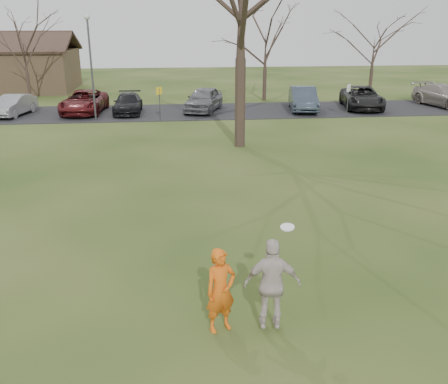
{
  "coord_description": "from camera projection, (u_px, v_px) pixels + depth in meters",
  "views": [
    {
      "loc": [
        -1.34,
        -8.09,
        5.78
      ],
      "look_at": [
        0.0,
        4.0,
        1.5
      ],
      "focal_mm": 38.68,
      "sensor_mm": 36.0,
      "label": 1
    }
  ],
  "objects": [
    {
      "name": "ground",
      "position": [
        246.0,
        328.0,
        9.64
      ],
      "size": [
        120.0,
        120.0,
        0.0
      ],
      "primitive_type": "plane",
      "color": "#1E380F",
      "rests_on": "ground"
    },
    {
      "name": "parking_strip",
      "position": [
        190.0,
        112.0,
        33.08
      ],
      "size": [
        62.0,
        6.5,
        0.04
      ],
      "primitive_type": "cube",
      "color": "black",
      "rests_on": "ground"
    },
    {
      "name": "player_defender",
      "position": [
        221.0,
        291.0,
        9.34
      ],
      "size": [
        0.75,
        0.63,
        1.74
      ],
      "primitive_type": "imported",
      "rotation": [
        0.0,
        0.0,
        0.39
      ],
      "color": "#DD5C12",
      "rests_on": "ground"
    },
    {
      "name": "car_1",
      "position": [
        14.0,
        105.0,
        31.42
      ],
      "size": [
        2.21,
        4.24,
        1.33
      ],
      "primitive_type": "imported",
      "rotation": [
        0.0,
        0.0,
        -0.21
      ],
      "color": "gray",
      "rests_on": "parking_strip"
    },
    {
      "name": "car_2",
      "position": [
        84.0,
        102.0,
        32.27
      ],
      "size": [
        2.85,
        5.53,
        1.49
      ],
      "primitive_type": "imported",
      "rotation": [
        0.0,
        0.0,
        -0.07
      ],
      "color": "#581417",
      "rests_on": "parking_strip"
    },
    {
      "name": "car_3",
      "position": [
        128.0,
        103.0,
        32.27
      ],
      "size": [
        1.81,
        4.41,
        1.28
      ],
      "primitive_type": "imported",
      "rotation": [
        0.0,
        0.0,
        -0.0
      ],
      "color": "black",
      "rests_on": "parking_strip"
    },
    {
      "name": "car_4",
      "position": [
        204.0,
        99.0,
        32.89
      ],
      "size": [
        3.33,
        5.08,
        1.61
      ],
      "primitive_type": "imported",
      "rotation": [
        0.0,
        0.0,
        -0.33
      ],
      "color": "slate",
      "rests_on": "parking_strip"
    },
    {
      "name": "car_5",
      "position": [
        303.0,
        99.0,
        33.22
      ],
      "size": [
        2.44,
        5.03,
        1.59
      ],
      "primitive_type": "imported",
      "rotation": [
        0.0,
        0.0,
        -0.16
      ],
      "color": "#303B48",
      "rests_on": "parking_strip"
    },
    {
      "name": "car_6",
      "position": [
        362.0,
        97.0,
        34.01
      ],
      "size": [
        3.56,
        5.85,
        1.52
      ],
      "primitive_type": "imported",
      "rotation": [
        0.0,
        0.0,
        -0.2
      ],
      "color": "black",
      "rests_on": "parking_strip"
    },
    {
      "name": "car_7",
      "position": [
        445.0,
        96.0,
        34.74
      ],
      "size": [
        3.23,
        5.68,
        1.55
      ],
      "primitive_type": "imported",
      "rotation": [
        0.0,
        0.0,
        0.21
      ],
      "color": "gray",
      "rests_on": "parking_strip"
    },
    {
      "name": "catching_play",
      "position": [
        272.0,
        284.0,
        9.23
      ],
      "size": [
        1.14,
        0.62,
        2.06
      ],
      "color": "beige",
      "rests_on": "ground"
    },
    {
      "name": "lamp_post",
      "position": [
        90.0,
        55.0,
        28.8
      ],
      "size": [
        0.34,
        0.34,
        6.27
      ],
      "color": "#47474C",
      "rests_on": "ground"
    },
    {
      "name": "sign_yellow",
      "position": [
        159.0,
        97.0,
        29.58
      ],
      "size": [
        0.35,
        0.35,
        2.08
      ],
      "color": "#47474C",
      "rests_on": "ground"
    },
    {
      "name": "sign_white",
      "position": [
        348.0,
        94.0,
        30.83
      ],
      "size": [
        0.35,
        0.35,
        2.08
      ],
      "color": "#47474C",
      "rests_on": "ground"
    },
    {
      "name": "small_tree_row",
      "position": [
        243.0,
        49.0,
        36.99
      ],
      "size": [
        55.0,
        5.9,
        8.5
      ],
      "color": "#352821",
      "rests_on": "ground"
    }
  ]
}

